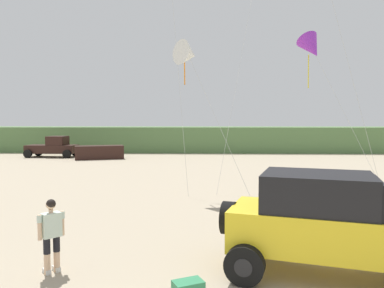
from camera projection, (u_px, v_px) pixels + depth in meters
name	position (u px, v px, depth m)	size (l,w,h in m)	color
dune_ridge	(160.00, 139.00, 42.98)	(90.00, 7.45, 2.73)	#567A47
jeep	(330.00, 222.00, 8.11)	(5.02, 3.51, 2.26)	yellow
person_watching	(51.00, 232.00, 8.32)	(0.48, 0.47, 1.67)	#DBB28E
distant_pickup	(53.00, 147.00, 35.36)	(4.66, 2.50, 1.98)	black
distant_sedan	(99.00, 152.00, 33.55)	(4.20, 1.70, 1.20)	black
kite_white_parafoil	(188.00, 54.00, 16.80)	(3.56, 3.90, 7.17)	white
kite_pink_ribbon	(312.00, 48.00, 19.86)	(3.12, 4.57, 8.24)	purple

